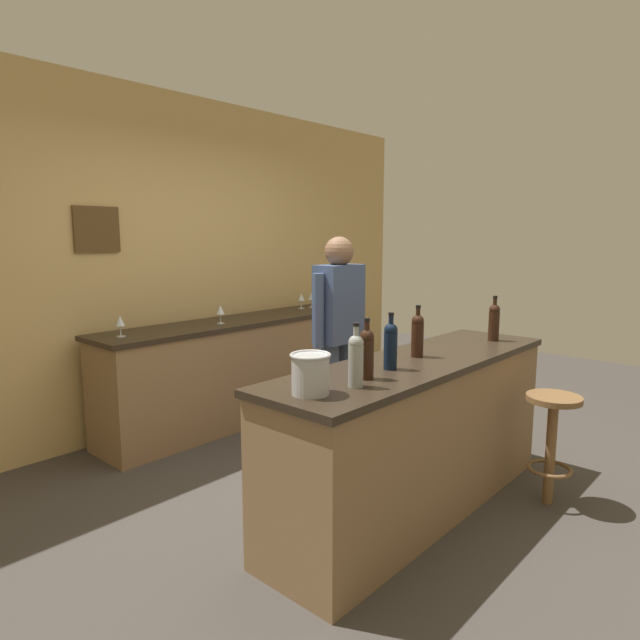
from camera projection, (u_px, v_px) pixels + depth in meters
The scene contains 16 objects.
ground_plane at pixel (361, 488), 3.55m from camera, with size 10.00×10.00×0.00m, color #423D38.
back_wall at pixel (174, 262), 4.67m from camera, with size 6.00×0.09×2.80m.
bar_counter at pixel (416, 435), 3.21m from camera, with size 2.21×0.60×0.92m.
side_counter at pixel (243, 369), 4.86m from camera, with size 2.69×0.56×0.90m.
bartender at pixel (339, 331), 3.96m from camera, with size 0.52×0.21×1.62m.
bar_stool at pixel (552, 431), 3.29m from camera, with size 0.32×0.32×0.68m.
wine_bottle_a at pixel (356, 359), 2.55m from camera, with size 0.07×0.07×0.31m.
wine_bottle_b at pixel (367, 352), 2.69m from camera, with size 0.07×0.07×0.31m.
wine_bottle_c at pixel (391, 344), 2.89m from camera, with size 0.07×0.07×0.31m.
wine_bottle_d at pixel (418, 334), 3.19m from camera, with size 0.07×0.07×0.31m.
wine_bottle_e at pixel (494, 321), 3.68m from camera, with size 0.07×0.07×0.31m.
ice_bucket at pixel (310, 373), 2.44m from camera, with size 0.19×0.19×0.19m.
wine_glass_a at pixel (120, 322), 3.94m from camera, with size 0.07×0.07×0.16m.
wine_glass_b at pixel (220, 311), 4.53m from camera, with size 0.07×0.07×0.16m.
wine_glass_c at pixel (301, 298), 5.46m from camera, with size 0.07×0.07×0.16m.
wine_glass_d at pixel (312, 297), 5.55m from camera, with size 0.07×0.07×0.16m.
Camera 1 is at (-2.66, -2.03, 1.62)m, focal length 30.65 mm.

